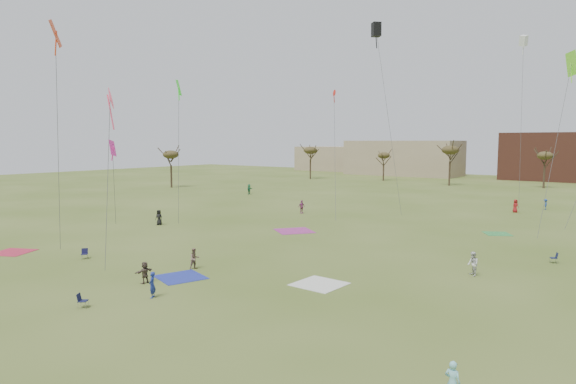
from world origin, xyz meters
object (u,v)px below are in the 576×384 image
Objects in this scene: camp_chair_center at (83,303)px; camp_chair_right at (554,260)px; flyer_near_right at (152,285)px; camp_chair_left at (85,256)px.

camp_chair_center and camp_chair_right have the same top height.
camp_chair_right is at bearing 109.10° from flyer_near_right.
camp_chair_center is 1.00× the size of camp_chair_right.
flyer_near_right is 13.59m from camp_chair_left.
camp_chair_center is (11.42, -7.05, 0.00)m from camp_chair_left.
flyer_near_right is 1.92× the size of camp_chair_right.
camp_chair_left is 13.42m from camp_chair_center.
flyer_near_right reaches higher than camp_chair_right.
flyer_near_right reaches higher than camp_chair_left.
camp_chair_center is 35.67m from camp_chair_right.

